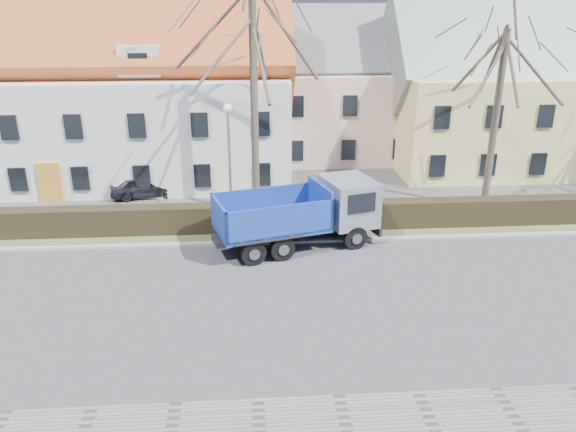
{
  "coord_description": "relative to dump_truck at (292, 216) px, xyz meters",
  "views": [
    {
      "loc": [
        -2.28,
        -18.53,
        10.29
      ],
      "look_at": [
        -0.71,
        3.81,
        1.6
      ],
      "focal_mm": 35.0,
      "sensor_mm": 36.0,
      "label": 1
    }
  ],
  "objects": [
    {
      "name": "hedge",
      "position": [
        0.52,
        1.87,
        -0.83
      ],
      "size": [
        60.0,
        0.9,
        1.3
      ],
      "primitive_type": "cube",
      "color": "black",
      "rests_on": "ground"
    },
    {
      "name": "ground",
      "position": [
        0.52,
        -4.13,
        -1.48
      ],
      "size": [
        120.0,
        120.0,
        0.0
      ],
      "primitive_type": "plane",
      "color": "#3D3D3F"
    },
    {
      "name": "dump_truck",
      "position": [
        0.0,
        0.0,
        0.0
      ],
      "size": [
        7.88,
        4.7,
        2.96
      ],
      "primitive_type": null,
      "rotation": [
        0.0,
        0.0,
        0.28
      ],
      "color": "navy",
      "rests_on": "ground"
    },
    {
      "name": "parked_car_a",
      "position": [
        -7.65,
        7.31,
        -0.86
      ],
      "size": [
        3.85,
        2.18,
        1.24
      ],
      "primitive_type": "imported",
      "rotation": [
        0.0,
        0.0,
        1.78
      ],
      "color": "black",
      "rests_on": "ground"
    },
    {
      "name": "building_pink",
      "position": [
        4.52,
        15.87,
        2.52
      ],
      "size": [
        10.8,
        8.8,
        8.0
      ],
      "primitive_type": null,
      "color": "beige",
      "rests_on": "ground"
    },
    {
      "name": "curb_far",
      "position": [
        0.52,
        0.47,
        -1.42
      ],
      "size": [
        80.0,
        0.3,
        0.12
      ],
      "primitive_type": "cube",
      "color": "gray",
      "rests_on": "ground"
    },
    {
      "name": "tree_1",
      "position": [
        -1.48,
        4.37,
        4.84
      ],
      "size": [
        9.2,
        9.2,
        12.65
      ],
      "primitive_type": null,
      "color": "#4A4033",
      "rests_on": "ground"
    },
    {
      "name": "grass_strip",
      "position": [
        0.52,
        2.07,
        -1.43
      ],
      "size": [
        80.0,
        3.0,
        0.1
      ],
      "primitive_type": "cube",
      "color": "#495932",
      "rests_on": "ground"
    },
    {
      "name": "streetlight",
      "position": [
        -2.71,
        2.87,
        1.5
      ],
      "size": [
        0.47,
        0.47,
        5.95
      ],
      "primitive_type": null,
      "color": "gray",
      "rests_on": "ground"
    },
    {
      "name": "building_yellow",
      "position": [
        16.52,
        12.87,
        2.77
      ],
      "size": [
        18.8,
        10.8,
        8.5
      ],
      "primitive_type": null,
      "color": "#DECF7A",
      "rests_on": "ground"
    },
    {
      "name": "cart_frame",
      "position": [
        -2.87,
        0.29,
        -1.13
      ],
      "size": [
        0.86,
        0.61,
        0.71
      ],
      "primitive_type": null,
      "rotation": [
        0.0,
        0.0,
        -0.23
      ],
      "color": "silver",
      "rests_on": "ground"
    },
    {
      "name": "tree_2",
      "position": [
        10.52,
        4.37,
        4.02
      ],
      "size": [
        8.0,
        8.0,
        11.0
      ],
      "primitive_type": null,
      "color": "#4A4033",
      "rests_on": "ground"
    },
    {
      "name": "building_white",
      "position": [
        -12.48,
        11.87,
        3.27
      ],
      "size": [
        26.8,
        10.8,
        9.5
      ],
      "primitive_type": null,
      "color": "silver",
      "rests_on": "ground"
    }
  ]
}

